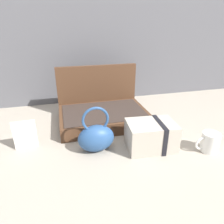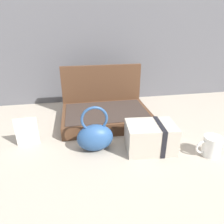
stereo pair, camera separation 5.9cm
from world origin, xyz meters
name	(u,v)px [view 1 (the left image)]	position (x,y,z in m)	size (l,w,h in m)	color
ground_plane	(110,139)	(0.00, 0.00, 0.00)	(6.00, 6.00, 0.00)	#9E9384
open_suitcase	(102,110)	(0.01, 0.22, 0.06)	(0.47, 0.34, 0.29)	#4C301E
teal_pouch_handbag	(96,137)	(-0.08, -0.07, 0.07)	(0.16, 0.10, 0.21)	#284C7F
cream_toiletry_bag	(151,135)	(0.16, -0.11, 0.06)	(0.22, 0.16, 0.13)	#B2A899
coffee_mug	(210,142)	(0.39, -0.20, 0.04)	(0.11, 0.08, 0.09)	white
info_card_left	(25,135)	(-0.37, 0.02, 0.07)	(0.10, 0.01, 0.13)	silver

